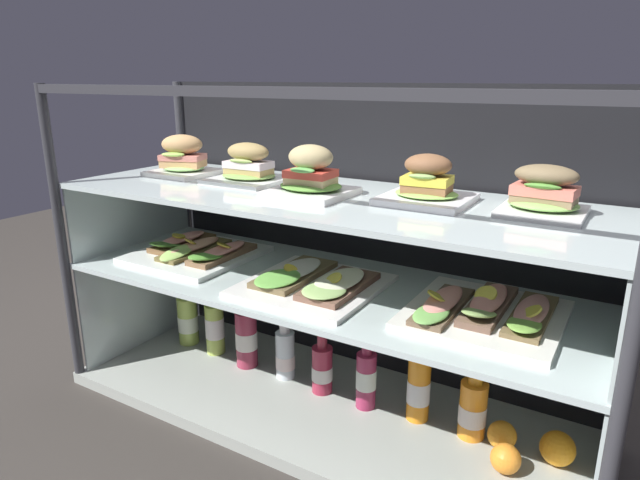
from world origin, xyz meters
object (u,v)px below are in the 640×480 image
at_px(juice_bottle_front_fourth, 419,384).
at_px(plated_roll_sandwich_center, 248,168).
at_px(open_sandwich_tray_right_of_center, 484,311).
at_px(juice_bottle_front_left_end, 246,337).
at_px(juice_bottle_back_center, 285,353).
at_px(open_sandwich_tray_center, 196,251).
at_px(juice_bottle_tucked_behind, 322,368).
at_px(orange_fruit_beside_bottles, 502,435).
at_px(juice_bottle_back_right, 366,377).
at_px(juice_bottle_front_middle, 215,326).
at_px(plated_roll_sandwich_near_right_corner, 427,186).
at_px(plated_roll_sandwich_far_right, 311,177).
at_px(orange_fruit_rolled_forward, 558,448).
at_px(plated_roll_sandwich_right_of_center, 544,195).
at_px(juice_bottle_front_right_end, 473,408).
at_px(orange_fruit_near_left_post, 506,459).
at_px(plated_roll_sandwich_near_left_corner, 183,159).
at_px(open_sandwich_tray_near_right_corner, 313,282).
at_px(juice_bottle_near_post, 188,319).

bearing_deg(juice_bottle_front_fourth, plated_roll_sandwich_center, -178.24).
relative_size(open_sandwich_tray_right_of_center, juice_bottle_front_left_end, 1.46).
bearing_deg(juice_bottle_back_center, open_sandwich_tray_center, -168.43).
xyz_separation_m(juice_bottle_tucked_behind, orange_fruit_beside_bottles, (0.52, 0.01, -0.04)).
bearing_deg(juice_bottle_back_right, juice_bottle_front_fourth, 8.55).
bearing_deg(juice_bottle_front_middle, plated_roll_sandwich_near_right_corner, -1.31).
xyz_separation_m(plated_roll_sandwich_far_right, orange_fruit_rolled_forward, (0.64, 0.09, -0.61)).
relative_size(juice_bottle_back_center, orange_fruit_beside_bottles, 2.90).
height_order(juice_bottle_front_middle, juice_bottle_tucked_behind, juice_bottle_front_middle).
distance_m(plated_roll_sandwich_right_of_center, juice_bottle_tucked_behind, 0.79).
bearing_deg(juice_bottle_front_right_end, juice_bottle_tucked_behind, -177.71).
relative_size(juice_bottle_back_center, juice_bottle_front_right_end, 1.00).
bearing_deg(plated_roll_sandwich_near_right_corner, juice_bottle_back_right, -175.78).
relative_size(juice_bottle_front_middle, orange_fruit_near_left_post, 3.24).
bearing_deg(plated_roll_sandwich_near_left_corner, juice_bottle_back_right, 0.12).
distance_m(plated_roll_sandwich_near_left_corner, plated_roll_sandwich_center, 0.25).
distance_m(juice_bottle_front_middle, orange_fruit_rolled_forward, 1.08).
bearing_deg(plated_roll_sandwich_near_right_corner, juice_bottle_front_middle, 178.69).
xyz_separation_m(plated_roll_sandwich_near_right_corner, open_sandwich_tray_near_right_corner, (-0.26, -0.09, -0.27)).
height_order(open_sandwich_tray_center, juice_bottle_back_right, open_sandwich_tray_center).
xyz_separation_m(juice_bottle_front_right_end, orange_fruit_rolled_forward, (0.21, -0.00, -0.04)).
bearing_deg(juice_bottle_back_right, juice_bottle_near_post, 177.26).
height_order(juice_bottle_near_post, orange_fruit_beside_bottles, juice_bottle_near_post).
height_order(plated_roll_sandwich_near_right_corner, open_sandwich_tray_center, plated_roll_sandwich_near_right_corner).
relative_size(open_sandwich_tray_near_right_corner, juice_bottle_front_middle, 1.52).
distance_m(plated_roll_sandwich_far_right, juice_bottle_tucked_behind, 0.58).
bearing_deg(orange_fruit_beside_bottles, juice_bottle_tucked_behind, -179.24).
bearing_deg(juice_bottle_front_fourth, juice_bottle_tucked_behind, -176.57).
distance_m(juice_bottle_tucked_behind, juice_bottle_front_fourth, 0.29).
xyz_separation_m(juice_bottle_front_left_end, orange_fruit_near_left_post, (0.83, -0.09, -0.06)).
relative_size(open_sandwich_tray_right_of_center, juice_bottle_front_right_end, 1.68).
distance_m(open_sandwich_tray_center, juice_bottle_front_fourth, 0.77).
relative_size(plated_roll_sandwich_near_left_corner, juice_bottle_front_right_end, 0.87).
distance_m(juice_bottle_front_left_end, juice_bottle_back_right, 0.43).
height_order(juice_bottle_back_right, orange_fruit_rolled_forward, juice_bottle_back_right).
relative_size(plated_roll_sandwich_far_right, open_sandwich_tray_right_of_center, 0.55).
height_order(plated_roll_sandwich_near_right_corner, juice_bottle_front_right_end, plated_roll_sandwich_near_right_corner).
bearing_deg(juice_bottle_tucked_behind, open_sandwich_tray_center, -173.83).
bearing_deg(juice_bottle_back_right, open_sandwich_tray_near_right_corner, -145.98).
bearing_deg(orange_fruit_rolled_forward, plated_roll_sandwich_near_left_corner, -178.91).
xyz_separation_m(plated_roll_sandwich_far_right, juice_bottle_front_right_end, (0.43, 0.09, -0.57)).
xyz_separation_m(plated_roll_sandwich_center, juice_bottle_front_middle, (-0.18, 0.02, -0.55)).
distance_m(plated_roll_sandwich_right_of_center, juice_bottle_back_right, 0.69).
bearing_deg(plated_roll_sandwich_far_right, open_sandwich_tray_center, 176.74).
bearing_deg(open_sandwich_tray_right_of_center, plated_roll_sandwich_right_of_center, 38.06).
height_order(plated_roll_sandwich_center, juice_bottle_back_center, plated_roll_sandwich_center).
height_order(plated_roll_sandwich_center, open_sandwich_tray_center, plated_roll_sandwich_center).
xyz_separation_m(orange_fruit_beside_bottles, orange_fruit_rolled_forward, (0.13, 0.01, 0.01)).
xyz_separation_m(plated_roll_sandwich_near_right_corner, juice_bottle_front_middle, (-0.72, 0.02, -0.55)).
xyz_separation_m(juice_bottle_tucked_behind, juice_bottle_front_fourth, (0.29, 0.02, 0.03)).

